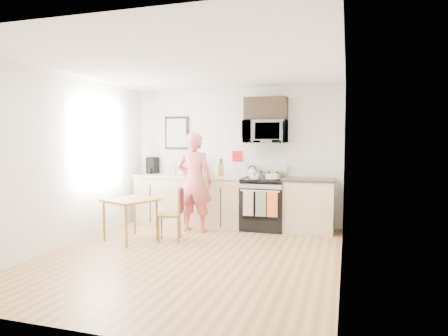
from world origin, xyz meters
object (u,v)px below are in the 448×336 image
(microwave, at_px, (265,132))
(dining_table, at_px, (130,204))
(chair, at_px, (177,206))
(range, at_px, (264,205))
(cake, at_px, (272,177))
(person, at_px, (194,182))

(microwave, xyz_separation_m, dining_table, (-1.88, -1.53, -1.17))
(microwave, distance_m, dining_table, 2.69)
(chair, bearing_deg, range, 27.78)
(microwave, relative_size, cake, 2.57)
(person, bearing_deg, chair, 86.84)
(range, height_order, chair, range)
(chair, bearing_deg, dining_table, -179.73)
(person, height_order, cake, person)
(microwave, relative_size, person, 0.43)
(microwave, bearing_deg, chair, -131.95)
(range, relative_size, dining_table, 1.42)
(person, distance_m, cake, 1.36)
(microwave, height_order, dining_table, microwave)
(microwave, bearing_deg, cake, -57.28)
(range, bearing_deg, microwave, 90.06)
(microwave, distance_m, person, 1.57)
(microwave, relative_size, dining_table, 0.93)
(dining_table, bearing_deg, person, 50.46)
(chair, distance_m, cake, 1.74)
(chair, bearing_deg, cake, 18.81)
(microwave, bearing_deg, dining_table, -140.75)
(dining_table, xyz_separation_m, chair, (0.71, 0.23, -0.05))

